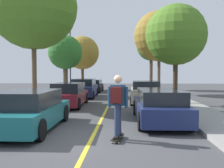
{
  "coord_description": "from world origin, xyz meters",
  "views": [
    {
      "loc": [
        0.96,
        -6.84,
        1.9
      ],
      "look_at": [
        0.23,
        7.26,
        1.3
      ],
      "focal_mm": 39.39,
      "sensor_mm": 36.0,
      "label": 1
    }
  ],
  "objects_px": {
    "parked_car_right_nearest": "(159,106)",
    "street_tree_right_far": "(151,46)",
    "parked_car_left_nearest": "(29,110)",
    "parked_car_left_farthest": "(93,86)",
    "street_tree_left_nearest": "(33,6)",
    "parked_car_right_near": "(145,92)",
    "street_tree_right_nearest": "(176,35)",
    "street_tree_right_near": "(159,36)",
    "parked_car_left_near": "(69,95)",
    "street_tree_left_far": "(82,53)",
    "street_tree_left_near": "(65,53)",
    "parked_car_left_far": "(84,88)",
    "fire_hydrant": "(24,103)",
    "skateboard": "(118,137)",
    "streetlamp": "(70,55)",
    "skateboarder": "(118,102)"
  },
  "relations": [
    {
      "from": "parked_car_left_near",
      "to": "street_tree_left_nearest",
      "type": "bearing_deg",
      "value": -152.33
    },
    {
      "from": "parked_car_left_farthest",
      "to": "parked_car_right_near",
      "type": "relative_size",
      "value": 0.95
    },
    {
      "from": "parked_car_right_nearest",
      "to": "street_tree_left_far",
      "type": "relative_size",
      "value": 0.75
    },
    {
      "from": "parked_car_left_nearest",
      "to": "parked_car_left_near",
      "type": "bearing_deg",
      "value": 90.01
    },
    {
      "from": "parked_car_left_nearest",
      "to": "streetlamp",
      "type": "distance_m",
      "value": 14.7
    },
    {
      "from": "parked_car_right_near",
      "to": "skateboard",
      "type": "bearing_deg",
      "value": -99.66
    },
    {
      "from": "parked_car_right_nearest",
      "to": "skateboarder",
      "type": "distance_m",
      "value": 3.21
    },
    {
      "from": "parked_car_left_farthest",
      "to": "skateboarder",
      "type": "distance_m",
      "value": 18.52
    },
    {
      "from": "street_tree_left_nearest",
      "to": "skateboard",
      "type": "relative_size",
      "value": 9.06
    },
    {
      "from": "street_tree_left_near",
      "to": "streetlamp",
      "type": "xyz_separation_m",
      "value": [
        -0.05,
        2.07,
        -0.06
      ]
    },
    {
      "from": "street_tree_left_nearest",
      "to": "street_tree_right_nearest",
      "type": "height_order",
      "value": "street_tree_left_nearest"
    },
    {
      "from": "parked_car_left_farthest",
      "to": "street_tree_left_nearest",
      "type": "relative_size",
      "value": 0.55
    },
    {
      "from": "skateboard",
      "to": "parked_car_left_farthest",
      "type": "bearing_deg",
      "value": 99.55
    },
    {
      "from": "parked_car_left_nearest",
      "to": "parked_car_left_farthest",
      "type": "distance_m",
      "value": 17.0
    },
    {
      "from": "street_tree_right_nearest",
      "to": "skateboarder",
      "type": "relative_size",
      "value": 3.35
    },
    {
      "from": "parked_car_left_near",
      "to": "skateboard",
      "type": "distance_m",
      "value": 7.89
    },
    {
      "from": "fire_hydrant",
      "to": "parked_car_left_farthest",
      "type": "bearing_deg",
      "value": 83.79
    },
    {
      "from": "street_tree_left_nearest",
      "to": "parked_car_left_near",
      "type": "bearing_deg",
      "value": 27.67
    },
    {
      "from": "skateboard",
      "to": "street_tree_left_nearest",
      "type": "bearing_deg",
      "value": 126.91
    },
    {
      "from": "parked_car_left_far",
      "to": "fire_hydrant",
      "type": "height_order",
      "value": "parked_car_left_far"
    },
    {
      "from": "streetlamp",
      "to": "skateboard",
      "type": "relative_size",
      "value": 7.0
    },
    {
      "from": "parked_car_left_nearest",
      "to": "street_tree_right_far",
      "type": "relative_size",
      "value": 0.65
    },
    {
      "from": "parked_car_left_far",
      "to": "skateboarder",
      "type": "height_order",
      "value": "skateboarder"
    },
    {
      "from": "parked_car_right_nearest",
      "to": "street_tree_left_far",
      "type": "xyz_separation_m",
      "value": [
        -6.3,
        19.06,
        3.67
      ]
    },
    {
      "from": "parked_car_left_far",
      "to": "street_tree_right_far",
      "type": "distance_m",
      "value": 11.78
    },
    {
      "from": "parked_car_right_nearest",
      "to": "skateboarder",
      "type": "relative_size",
      "value": 2.64
    },
    {
      "from": "street_tree_right_near",
      "to": "skateboard",
      "type": "bearing_deg",
      "value": -102.05
    },
    {
      "from": "parked_car_right_near",
      "to": "street_tree_left_nearest",
      "type": "xyz_separation_m",
      "value": [
        -6.3,
        -2.63,
        4.89
      ]
    },
    {
      "from": "street_tree_right_nearest",
      "to": "street_tree_right_near",
      "type": "distance_m",
      "value": 7.19
    },
    {
      "from": "street_tree_right_nearest",
      "to": "parked_car_left_nearest",
      "type": "bearing_deg",
      "value": -132.84
    },
    {
      "from": "street_tree_right_far",
      "to": "streetlamp",
      "type": "distance_m",
      "value": 10.21
    },
    {
      "from": "parked_car_left_nearest",
      "to": "street_tree_right_nearest",
      "type": "bearing_deg",
      "value": 47.16
    },
    {
      "from": "street_tree_left_far",
      "to": "street_tree_right_far",
      "type": "bearing_deg",
      "value": -1.3
    },
    {
      "from": "parked_car_right_nearest",
      "to": "street_tree_right_far",
      "type": "relative_size",
      "value": 0.7
    },
    {
      "from": "parked_car_left_farthest",
      "to": "parked_car_right_near",
      "type": "height_order",
      "value": "parked_car_right_near"
    },
    {
      "from": "skateboarder",
      "to": "parked_car_right_near",
      "type": "bearing_deg",
      "value": 80.34
    },
    {
      "from": "street_tree_right_near",
      "to": "street_tree_left_far",
      "type": "bearing_deg",
      "value": 140.19
    },
    {
      "from": "street_tree_left_nearest",
      "to": "street_tree_left_far",
      "type": "distance_m",
      "value": 15.51
    },
    {
      "from": "parked_car_right_nearest",
      "to": "street_tree_right_near",
      "type": "relative_size",
      "value": 0.63
    },
    {
      "from": "parked_car_left_near",
      "to": "fire_hydrant",
      "type": "bearing_deg",
      "value": -118.14
    },
    {
      "from": "parked_car_right_nearest",
      "to": "skateboard",
      "type": "distance_m",
      "value": 3.2
    },
    {
      "from": "street_tree_left_far",
      "to": "street_tree_right_nearest",
      "type": "xyz_separation_m",
      "value": [
        8.0,
        -13.79,
        -0.13
      ]
    },
    {
      "from": "street_tree_right_near",
      "to": "parked_car_right_near",
      "type": "bearing_deg",
      "value": -105.47
    },
    {
      "from": "street_tree_left_far",
      "to": "street_tree_right_near",
      "type": "relative_size",
      "value": 0.84
    },
    {
      "from": "streetlamp",
      "to": "fire_hydrant",
      "type": "bearing_deg",
      "value": -88.71
    },
    {
      "from": "street_tree_left_far",
      "to": "skateboarder",
      "type": "distance_m",
      "value": 22.59
    },
    {
      "from": "street_tree_left_near",
      "to": "parked_car_left_farthest",
      "type": "bearing_deg",
      "value": 70.31
    },
    {
      "from": "street_tree_left_near",
      "to": "skateboarder",
      "type": "height_order",
      "value": "street_tree_left_near"
    },
    {
      "from": "streetlamp",
      "to": "skateboard",
      "type": "bearing_deg",
      "value": -72.77
    },
    {
      "from": "parked_car_left_far",
      "to": "parked_car_right_near",
      "type": "bearing_deg",
      "value": -38.63
    }
  ]
}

